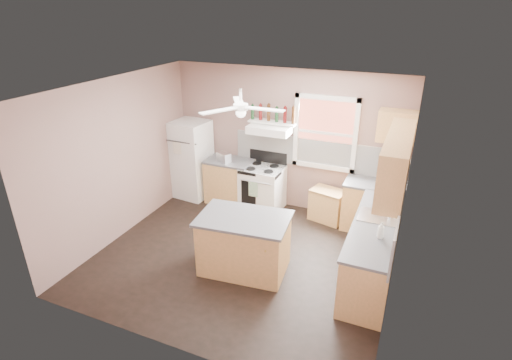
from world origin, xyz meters
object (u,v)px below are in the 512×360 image
at_px(stove, 263,188).
at_px(cart, 327,205).
at_px(refrigerator, 192,159).
at_px(toaster, 224,157).
at_px(island, 244,245).

height_order(stove, cart, stove).
bearing_deg(cart, refrigerator, -165.88).
xyz_separation_m(toaster, stove, (0.79, 0.09, -0.56)).
height_order(cart, island, island).
bearing_deg(toaster, cart, 26.36).
bearing_deg(stove, toaster, -171.06).
bearing_deg(island, stove, 98.33).
xyz_separation_m(refrigerator, stove, (1.56, 0.02, -0.37)).
relative_size(refrigerator, island, 1.28).
bearing_deg(refrigerator, toaster, 0.16).
relative_size(toaster, stove, 0.33).
bearing_deg(toaster, island, -32.42).
bearing_deg(refrigerator, stove, 6.02).
distance_m(stove, cart, 1.30).
bearing_deg(refrigerator, cart, 6.26).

